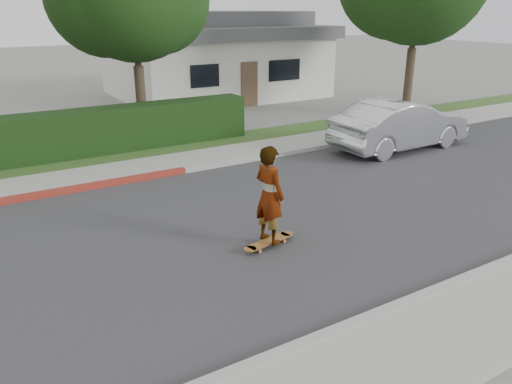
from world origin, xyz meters
TOP-DOWN VIEW (x-y plane):
  - ground at (0.00, 0.00)m, footprint 120.00×120.00m
  - road at (0.00, 0.00)m, footprint 60.00×8.00m
  - curb_near at (0.00, -4.10)m, footprint 60.00×0.20m
  - sidewalk_near at (0.00, -5.00)m, footprint 60.00×1.60m
  - curb_far at (0.00, 4.10)m, footprint 60.00×0.20m
  - sidewalk_far at (0.00, 5.00)m, footprint 60.00×1.60m
  - planting_strip at (0.00, 6.60)m, footprint 60.00×1.60m
  - hedge at (-3.00, 7.20)m, footprint 15.00×1.00m
  - house at (8.00, 16.00)m, footprint 10.60×8.60m
  - skateboard at (0.55, -1.14)m, footprint 1.28×0.49m
  - skateboarder at (0.55, -1.14)m, footprint 0.59×0.78m
  - car_silver at (8.23, 2.80)m, footprint 5.03×1.84m

SIDE VIEW (x-z plane):
  - ground at x=0.00m, z-range 0.00..0.00m
  - road at x=0.00m, z-range 0.00..0.01m
  - planting_strip at x=0.00m, z-range 0.00..0.10m
  - sidewalk_near at x=0.00m, z-range 0.00..0.12m
  - sidewalk_far at x=0.00m, z-range 0.00..0.12m
  - curb_near at x=0.00m, z-range 0.00..0.15m
  - curb_far at x=0.00m, z-range 0.00..0.15m
  - skateboard at x=0.55m, z-range 0.05..0.17m
  - hedge at x=-3.00m, z-range 0.00..1.50m
  - car_silver at x=8.23m, z-range 0.00..1.65m
  - skateboarder at x=0.55m, z-range 0.13..2.07m
  - house at x=8.00m, z-range -0.05..4.25m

